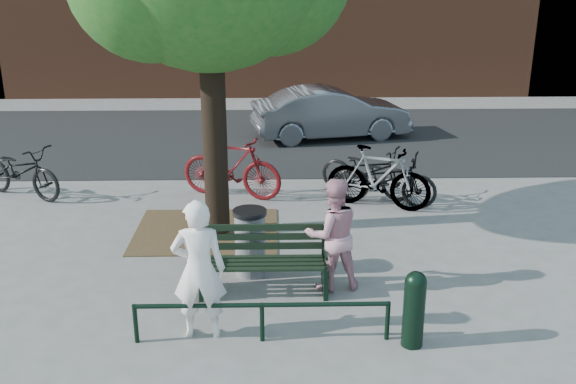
{
  "coord_description": "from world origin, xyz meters",
  "views": [
    {
      "loc": [
        0.16,
        -7.89,
        4.24
      ],
      "look_at": [
        0.36,
        1.0,
        1.12
      ],
      "focal_mm": 40.0,
      "sensor_mm": 36.0,
      "label": 1
    }
  ],
  "objects_px": {
    "person_left": "(199,270)",
    "bicycle_c": "(367,171)",
    "person_right": "(333,235)",
    "park_bench": "(263,259)",
    "bollard": "(414,306)",
    "parked_car": "(331,113)",
    "litter_bin": "(250,242)"
  },
  "relations": [
    {
      "from": "bollard",
      "to": "person_left",
      "type": "bearing_deg",
      "value": 173.66
    },
    {
      "from": "person_left",
      "to": "bicycle_c",
      "type": "height_order",
      "value": "person_left"
    },
    {
      "from": "bollard",
      "to": "litter_bin",
      "type": "xyz_separation_m",
      "value": [
        -1.97,
        1.93,
        -0.01
      ]
    },
    {
      "from": "litter_bin",
      "to": "bollard",
      "type": "bearing_deg",
      "value": -44.38
    },
    {
      "from": "litter_bin",
      "to": "park_bench",
      "type": "bearing_deg",
      "value": -69.46
    },
    {
      "from": "person_right",
      "to": "parked_car",
      "type": "distance_m",
      "value": 8.37
    },
    {
      "from": "park_bench",
      "to": "bicycle_c",
      "type": "relative_size",
      "value": 0.91
    },
    {
      "from": "person_right",
      "to": "litter_bin",
      "type": "relative_size",
      "value": 1.61
    },
    {
      "from": "person_left",
      "to": "parked_car",
      "type": "height_order",
      "value": "person_left"
    },
    {
      "from": "litter_bin",
      "to": "parked_car",
      "type": "height_order",
      "value": "parked_car"
    },
    {
      "from": "person_left",
      "to": "park_bench",
      "type": "bearing_deg",
      "value": -124.9
    },
    {
      "from": "person_right",
      "to": "bollard",
      "type": "bearing_deg",
      "value": 108.31
    },
    {
      "from": "park_bench",
      "to": "bollard",
      "type": "relative_size",
      "value": 1.82
    },
    {
      "from": "park_bench",
      "to": "bicycle_c",
      "type": "distance_m",
      "value": 4.35
    },
    {
      "from": "bollard",
      "to": "litter_bin",
      "type": "bearing_deg",
      "value": 135.62
    },
    {
      "from": "person_right",
      "to": "bollard",
      "type": "distance_m",
      "value": 1.71
    },
    {
      "from": "bollard",
      "to": "parked_car",
      "type": "distance_m",
      "value": 9.81
    },
    {
      "from": "bicycle_c",
      "to": "bollard",
      "type": "bearing_deg",
      "value": -151.52
    },
    {
      "from": "person_right",
      "to": "bicycle_c",
      "type": "xyz_separation_m",
      "value": [
        1.02,
        3.82,
        -0.3
      ]
    },
    {
      "from": "park_bench",
      "to": "person_right",
      "type": "bearing_deg",
      "value": 3.78
    },
    {
      "from": "person_left",
      "to": "bicycle_c",
      "type": "bearing_deg",
      "value": -120.04
    },
    {
      "from": "person_left",
      "to": "bicycle_c",
      "type": "xyz_separation_m",
      "value": [
        2.71,
        5.01,
        -0.37
      ]
    },
    {
      "from": "person_left",
      "to": "parked_car",
      "type": "xyz_separation_m",
      "value": [
        2.38,
        9.53,
        -0.21
      ]
    },
    {
      "from": "bollard",
      "to": "bicycle_c",
      "type": "xyz_separation_m",
      "value": [
        0.19,
        5.29,
        -0.01
      ]
    },
    {
      "from": "person_left",
      "to": "parked_car",
      "type": "distance_m",
      "value": 9.82
    },
    {
      "from": "bollard",
      "to": "bicycle_c",
      "type": "height_order",
      "value": "bicycle_c"
    },
    {
      "from": "person_right",
      "to": "park_bench",
      "type": "bearing_deg",
      "value": -7.24
    },
    {
      "from": "park_bench",
      "to": "parked_car",
      "type": "bearing_deg",
      "value": 78.92
    },
    {
      "from": "person_right",
      "to": "person_left",
      "type": "bearing_deg",
      "value": 24.18
    },
    {
      "from": "park_bench",
      "to": "parked_car",
      "type": "xyz_separation_m",
      "value": [
        1.64,
        8.4,
        0.19
      ]
    },
    {
      "from": "parked_car",
      "to": "bollard",
      "type": "bearing_deg",
      "value": 168.59
    },
    {
      "from": "litter_bin",
      "to": "parked_car",
      "type": "bearing_deg",
      "value": 76.86
    }
  ]
}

